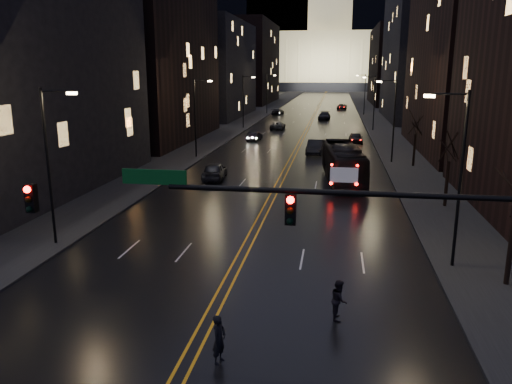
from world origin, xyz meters
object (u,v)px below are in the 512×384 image
at_px(oncoming_car_b, 254,136).
at_px(receding_car_a, 315,147).
at_px(pedestrian_a, 219,339).
at_px(oncoming_car_a, 215,171).
at_px(traffic_signal, 367,228).
at_px(pedestrian_b, 339,300).
at_px(bus, 343,163).

height_order(oncoming_car_b, receding_car_a, receding_car_a).
bearing_deg(receding_car_a, pedestrian_a, -88.64).
distance_m(oncoming_car_a, pedestrian_a, 30.01).
xyz_separation_m(traffic_signal, oncoming_car_a, (-12.03, 28.93, -4.29)).
bearing_deg(oncoming_car_b, pedestrian_b, 109.92).
height_order(pedestrian_a, pedestrian_b, pedestrian_a).
bearing_deg(pedestrian_a, oncoming_car_b, 23.55).
relative_size(traffic_signal, oncoming_car_b, 4.29).
relative_size(receding_car_a, pedestrian_b, 3.07).
distance_m(pedestrian_a, pedestrian_b, 5.62).
bearing_deg(oncoming_car_a, pedestrian_b, 109.53).
distance_m(oncoming_car_a, receding_car_a, 18.14).
xyz_separation_m(traffic_signal, receding_car_a, (-3.41, 44.89, -4.25)).
xyz_separation_m(oncoming_car_a, pedestrian_b, (11.34, -25.28, 0.03)).
xyz_separation_m(oncoming_car_a, pedestrian_a, (7.25, -29.12, 0.07)).
distance_m(traffic_signal, pedestrian_b, 5.65).
relative_size(oncoming_car_b, pedestrian_b, 2.38).
height_order(traffic_signal, pedestrian_b, traffic_signal).
relative_size(bus, pedestrian_b, 7.05).
xyz_separation_m(traffic_signal, oncoming_car_b, (-12.50, 54.97, -4.44)).
bearing_deg(bus, pedestrian_a, -104.71).
bearing_deg(receding_car_a, bus, -74.94).
height_order(bus, oncoming_car_b, bus).
xyz_separation_m(traffic_signal, pedestrian_b, (-0.68, 3.65, -4.26)).
bearing_deg(oncoming_car_b, receding_car_a, 139.02).
bearing_deg(pedestrian_b, oncoming_car_a, 23.82).
bearing_deg(oncoming_car_b, traffic_signal, 109.77).
distance_m(oncoming_car_b, pedestrian_a, 55.71).
bearing_deg(traffic_signal, oncoming_car_a, 112.58).
bearing_deg(pedestrian_a, bus, 7.11).
bearing_deg(receding_car_a, pedestrian_b, -83.11).
distance_m(oncoming_car_a, pedestrian_b, 27.71).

